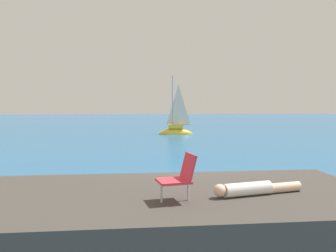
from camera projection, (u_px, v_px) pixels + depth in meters
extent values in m
plane|color=#236093|center=(187.00, 193.00, 10.29)|extent=(160.00, 160.00, 0.00)
cube|color=#423D38|center=(168.00, 220.00, 6.35)|extent=(7.87, 3.76, 1.07)
cube|color=#443B39|center=(97.00, 215.00, 8.31)|extent=(1.58, 1.68, 0.84)
cube|color=#40373B|center=(70.00, 221.00, 7.87)|extent=(0.88, 1.01, 0.65)
ellipsoid|color=yellow|center=(176.00, 134.00, 30.51)|extent=(3.07, 1.21, 1.04)
cube|color=yellow|center=(176.00, 126.00, 30.46)|extent=(1.36, 0.80, 0.34)
cylinder|color=#B7B7BC|center=(173.00, 102.00, 30.31)|extent=(0.11, 0.11, 4.71)
cylinder|color=#B2B2B7|center=(183.00, 125.00, 30.47)|extent=(1.88, 0.20, 0.09)
pyramid|color=silver|center=(178.00, 104.00, 30.34)|extent=(1.51, 0.14, 3.58)
cylinder|color=white|center=(247.00, 189.00, 6.05)|extent=(0.93, 0.45, 0.24)
cylinder|color=beige|center=(283.00, 187.00, 6.29)|extent=(0.72, 0.34, 0.18)
sphere|color=beige|center=(220.00, 190.00, 5.88)|extent=(0.22, 0.22, 0.22)
cube|color=#E03342|center=(173.00, 181.00, 5.67)|extent=(0.61, 0.58, 0.04)
cube|color=#E03342|center=(188.00, 167.00, 5.73)|extent=(0.24, 0.50, 0.45)
cylinder|color=silver|center=(161.00, 192.00, 5.62)|extent=(0.04, 0.04, 0.35)
cylinder|color=silver|center=(188.00, 190.00, 5.75)|extent=(0.04, 0.04, 0.35)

